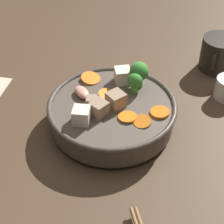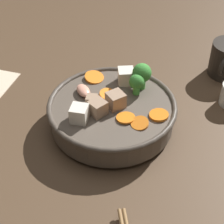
# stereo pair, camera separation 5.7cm
# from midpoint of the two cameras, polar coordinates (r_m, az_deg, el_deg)

# --- Properties ---
(ground_plane) EXTENTS (3.00, 3.00, 0.00)m
(ground_plane) POSITION_cam_midpoint_polar(r_m,az_deg,el_deg) (0.86, 1.89, -2.12)
(ground_plane) COLOR #4C3826
(stirfry_bowl) EXTENTS (0.29, 0.29, 0.13)m
(stirfry_bowl) POSITION_cam_midpoint_polar(r_m,az_deg,el_deg) (0.83, 2.00, 0.15)
(stirfry_bowl) COLOR #51473D
(stirfry_bowl) RESTS_ON ground_plane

